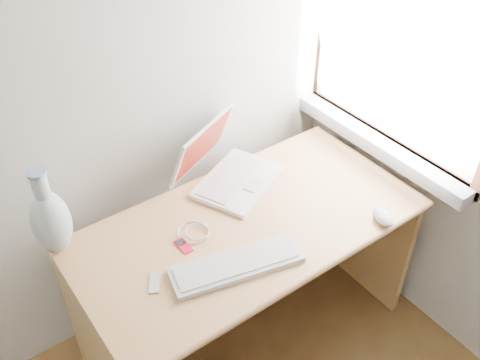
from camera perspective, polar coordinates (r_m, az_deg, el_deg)
window at (r=2.21m, az=16.75°, el=14.51°), size 0.11×0.99×1.10m
desk at (r=2.25m, az=-0.45°, el=-7.14°), size 1.35×0.68×0.72m
laptop at (r=2.24m, az=-0.92°, el=1.49°), size 0.45×0.44×0.25m
external_keyboard at (r=1.89m, az=-0.36°, el=-9.01°), size 0.49×0.25×0.02m
mouse at (r=2.13m, az=15.03°, el=-3.78°), size 0.11×0.13×0.04m
ipod at (r=1.98m, az=-6.04°, el=-6.98°), size 0.04×0.08×0.01m
cable_coil at (r=2.02m, az=-5.02°, el=-5.61°), size 0.14×0.14×0.01m
remote at (r=1.87m, az=-9.13°, el=-10.77°), size 0.07×0.09×0.01m
vase at (r=1.98m, az=-19.56°, el=-3.99°), size 0.14×0.14×0.35m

